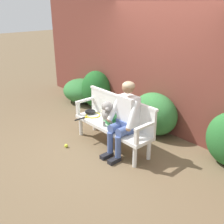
{
  "coord_description": "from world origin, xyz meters",
  "views": [
    {
      "loc": [
        3.24,
        -2.86,
        2.49
      ],
      "look_at": [
        0.0,
        0.0,
        0.68
      ],
      "focal_mm": 42.64,
      "sensor_mm": 36.0,
      "label": 1
    }
  ],
  "objects_px": {
    "dog_on_bench": "(108,112)",
    "tennis_ball": "(66,146)",
    "garden_bench": "(112,128)",
    "sports_bag": "(111,119)",
    "baseball_glove": "(90,112)",
    "person_seated": "(125,116)",
    "tennis_racket": "(92,115)"
  },
  "relations": [
    {
      "from": "dog_on_bench",
      "to": "tennis_ball",
      "type": "height_order",
      "value": "dog_on_bench"
    },
    {
      "from": "garden_bench",
      "to": "sports_bag",
      "type": "bearing_deg",
      "value": 149.89
    },
    {
      "from": "baseball_glove",
      "to": "person_seated",
      "type": "bearing_deg",
      "value": -38.04
    },
    {
      "from": "person_seated",
      "to": "tennis_racket",
      "type": "bearing_deg",
      "value": -178.82
    },
    {
      "from": "person_seated",
      "to": "tennis_ball",
      "type": "height_order",
      "value": "person_seated"
    },
    {
      "from": "tennis_racket",
      "to": "sports_bag",
      "type": "height_order",
      "value": "sports_bag"
    },
    {
      "from": "sports_bag",
      "to": "tennis_ball",
      "type": "height_order",
      "value": "sports_bag"
    },
    {
      "from": "tennis_racket",
      "to": "baseball_glove",
      "type": "bearing_deg",
      "value": 159.66
    },
    {
      "from": "baseball_glove",
      "to": "tennis_ball",
      "type": "relative_size",
      "value": 3.33
    },
    {
      "from": "garden_bench",
      "to": "sports_bag",
      "type": "relative_size",
      "value": 5.89
    },
    {
      "from": "tennis_ball",
      "to": "baseball_glove",
      "type": "bearing_deg",
      "value": 102.29
    },
    {
      "from": "sports_bag",
      "to": "baseball_glove",
      "type": "bearing_deg",
      "value": -176.85
    },
    {
      "from": "person_seated",
      "to": "sports_bag",
      "type": "distance_m",
      "value": 0.47
    },
    {
      "from": "sports_bag",
      "to": "dog_on_bench",
      "type": "bearing_deg",
      "value": -79.53
    },
    {
      "from": "baseball_glove",
      "to": "tennis_ball",
      "type": "bearing_deg",
      "value": -114.58
    },
    {
      "from": "person_seated",
      "to": "tennis_racket",
      "type": "height_order",
      "value": "person_seated"
    },
    {
      "from": "tennis_racket",
      "to": "baseball_glove",
      "type": "distance_m",
      "value": 0.12
    },
    {
      "from": "tennis_racket",
      "to": "sports_bag",
      "type": "distance_m",
      "value": 0.49
    },
    {
      "from": "garden_bench",
      "to": "sports_bag",
      "type": "height_order",
      "value": "sports_bag"
    },
    {
      "from": "person_seated",
      "to": "sports_bag",
      "type": "bearing_deg",
      "value": 172.8
    },
    {
      "from": "garden_bench",
      "to": "baseball_glove",
      "type": "height_order",
      "value": "baseball_glove"
    },
    {
      "from": "tennis_racket",
      "to": "baseball_glove",
      "type": "relative_size",
      "value": 2.57
    },
    {
      "from": "garden_bench",
      "to": "tennis_ball",
      "type": "bearing_deg",
      "value": -127.65
    },
    {
      "from": "baseball_glove",
      "to": "sports_bag",
      "type": "xyz_separation_m",
      "value": [
        0.59,
        0.03,
        0.03
      ]
    },
    {
      "from": "dog_on_bench",
      "to": "sports_bag",
      "type": "relative_size",
      "value": 1.74
    },
    {
      "from": "dog_on_bench",
      "to": "tennis_racket",
      "type": "bearing_deg",
      "value": 177.26
    },
    {
      "from": "person_seated",
      "to": "baseball_glove",
      "type": "bearing_deg",
      "value": 178.84
    },
    {
      "from": "dog_on_bench",
      "to": "tennis_ball",
      "type": "distance_m",
      "value": 1.0
    },
    {
      "from": "person_seated",
      "to": "tennis_ball",
      "type": "relative_size",
      "value": 19.74
    },
    {
      "from": "tennis_racket",
      "to": "baseball_glove",
      "type": "xyz_separation_m",
      "value": [
        -0.1,
        0.04,
        0.04
      ]
    },
    {
      "from": "tennis_ball",
      "to": "dog_on_bench",
      "type": "bearing_deg",
      "value": 53.81
    },
    {
      "from": "tennis_racket",
      "to": "tennis_ball",
      "type": "relative_size",
      "value": 8.56
    }
  ]
}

